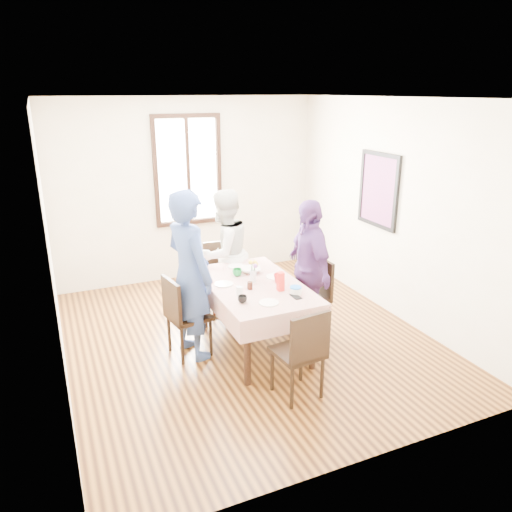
% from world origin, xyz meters
% --- Properties ---
extents(ground, '(4.50, 4.50, 0.00)m').
position_xyz_m(ground, '(0.00, 0.00, 0.00)').
color(ground, '#32190A').
rests_on(ground, ground).
extents(back_wall, '(4.00, 0.00, 4.00)m').
position_xyz_m(back_wall, '(0.00, 2.25, 1.35)').
color(back_wall, beige).
rests_on(back_wall, ground).
extents(right_wall, '(0.00, 4.50, 4.50)m').
position_xyz_m(right_wall, '(2.00, 0.00, 1.35)').
color(right_wall, beige).
rests_on(right_wall, ground).
extents(window_frame, '(1.02, 0.06, 1.62)m').
position_xyz_m(window_frame, '(0.00, 2.23, 1.65)').
color(window_frame, black).
rests_on(window_frame, back_wall).
extents(window_pane, '(0.90, 0.02, 1.50)m').
position_xyz_m(window_pane, '(0.00, 2.24, 1.65)').
color(window_pane, white).
rests_on(window_pane, back_wall).
extents(art_poster, '(0.04, 0.76, 0.96)m').
position_xyz_m(art_poster, '(1.98, 0.30, 1.55)').
color(art_poster, red).
rests_on(art_poster, right_wall).
extents(dining_table, '(0.86, 1.48, 0.75)m').
position_xyz_m(dining_table, '(-0.00, -0.22, 0.38)').
color(dining_table, black).
rests_on(dining_table, ground).
extents(tablecloth, '(0.98, 1.60, 0.01)m').
position_xyz_m(tablecloth, '(-0.00, -0.22, 0.76)').
color(tablecloth, '#5E0802').
rests_on(tablecloth, dining_table).
extents(chair_left, '(0.48, 0.48, 0.91)m').
position_xyz_m(chair_left, '(-0.71, -0.09, 0.46)').
color(chair_left, black).
rests_on(chair_left, ground).
extents(chair_right, '(0.43, 0.43, 0.91)m').
position_xyz_m(chair_right, '(0.71, -0.18, 0.46)').
color(chair_right, black).
rests_on(chair_right, ground).
extents(chair_far, '(0.46, 0.46, 0.91)m').
position_xyz_m(chair_far, '(-0.00, 0.79, 0.46)').
color(chair_far, black).
rests_on(chair_far, ground).
extents(chair_near, '(0.46, 0.46, 0.91)m').
position_xyz_m(chair_near, '(-0.00, -1.24, 0.46)').
color(chair_near, black).
rests_on(chair_near, ground).
extents(person_left, '(0.62, 0.77, 1.84)m').
position_xyz_m(person_left, '(-0.69, -0.09, 0.92)').
color(person_left, navy).
rests_on(person_left, ground).
extents(person_far, '(0.97, 0.88, 1.63)m').
position_xyz_m(person_far, '(-0.00, 0.77, 0.82)').
color(person_far, beige).
rests_on(person_far, ground).
extents(person_right, '(0.48, 0.99, 1.63)m').
position_xyz_m(person_right, '(0.69, -0.18, 0.82)').
color(person_right, '#532F6D').
rests_on(person_right, ground).
extents(mug_black, '(0.10, 0.10, 0.07)m').
position_xyz_m(mug_black, '(-0.31, -0.63, 0.80)').
color(mug_black, black).
rests_on(mug_black, tablecloth).
extents(mug_flag, '(0.15, 0.15, 0.10)m').
position_xyz_m(mug_flag, '(0.26, -0.30, 0.81)').
color(mug_flag, red).
rests_on(mug_flag, tablecloth).
extents(mug_green, '(0.14, 0.14, 0.08)m').
position_xyz_m(mug_green, '(-0.08, 0.08, 0.80)').
color(mug_green, '#0C7226').
rests_on(mug_green, tablecloth).
extents(serving_bowl, '(0.29, 0.29, 0.06)m').
position_xyz_m(serving_bowl, '(0.10, 0.12, 0.79)').
color(serving_bowl, white).
rests_on(serving_bowl, tablecloth).
extents(juice_carton, '(0.07, 0.07, 0.21)m').
position_xyz_m(juice_carton, '(0.18, -0.51, 0.86)').
color(juice_carton, red).
rests_on(juice_carton, tablecloth).
extents(butter_tub, '(0.13, 0.13, 0.06)m').
position_xyz_m(butter_tub, '(0.29, -0.64, 0.79)').
color(butter_tub, white).
rests_on(butter_tub, tablecloth).
extents(jam_jar, '(0.06, 0.06, 0.08)m').
position_xyz_m(jam_jar, '(-0.10, -0.34, 0.80)').
color(jam_jar, black).
rests_on(jam_jar, tablecloth).
extents(drinking_glass, '(0.07, 0.07, 0.10)m').
position_xyz_m(drinking_glass, '(-0.27, -0.46, 0.81)').
color(drinking_glass, silver).
rests_on(drinking_glass, tablecloth).
extents(smartphone, '(0.07, 0.15, 0.01)m').
position_xyz_m(smartphone, '(0.25, -0.72, 0.77)').
color(smartphone, black).
rests_on(smartphone, tablecloth).
extents(flower_vase, '(0.07, 0.07, 0.14)m').
position_xyz_m(flower_vase, '(0.01, -0.17, 0.83)').
color(flower_vase, silver).
rests_on(flower_vase, tablecloth).
extents(plate_left, '(0.20, 0.20, 0.01)m').
position_xyz_m(plate_left, '(-0.31, -0.11, 0.77)').
color(plate_left, white).
rests_on(plate_left, tablecloth).
extents(plate_right, '(0.20, 0.20, 0.01)m').
position_xyz_m(plate_right, '(0.29, -0.14, 0.77)').
color(plate_right, white).
rests_on(plate_right, tablecloth).
extents(plate_far, '(0.20, 0.20, 0.01)m').
position_xyz_m(plate_far, '(0.02, 0.37, 0.77)').
color(plate_far, white).
rests_on(plate_far, tablecloth).
extents(plate_near, '(0.20, 0.20, 0.01)m').
position_xyz_m(plate_near, '(-0.07, -0.75, 0.77)').
color(plate_near, white).
rests_on(plate_near, tablecloth).
extents(butter_lid, '(0.12, 0.12, 0.01)m').
position_xyz_m(butter_lid, '(0.29, -0.64, 0.83)').
color(butter_lid, blue).
rests_on(butter_lid, butter_tub).
extents(flower_bunch, '(0.09, 0.09, 0.10)m').
position_xyz_m(flower_bunch, '(0.01, -0.17, 0.95)').
color(flower_bunch, yellow).
rests_on(flower_bunch, flower_vase).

